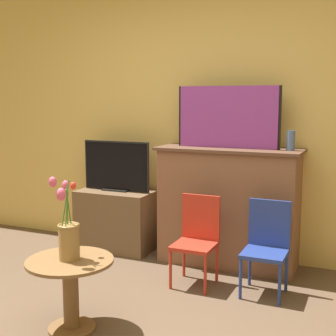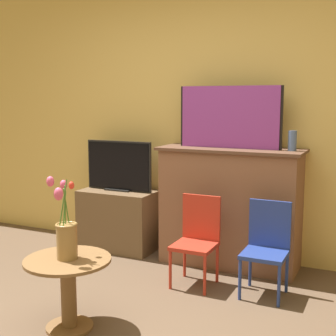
% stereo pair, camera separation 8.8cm
% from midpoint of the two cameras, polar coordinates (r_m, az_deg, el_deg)
% --- Properties ---
extents(wall_back, '(8.00, 0.06, 2.70)m').
position_cam_midpoint_polar(wall_back, '(4.40, 3.81, 6.87)').
color(wall_back, '#E0BC66').
rests_on(wall_back, ground).
extents(fireplace_mantel, '(1.26, 0.46, 1.05)m').
position_cam_midpoint_polar(fireplace_mantel, '(4.17, 6.76, -4.53)').
color(fireplace_mantel, brown).
rests_on(fireplace_mantel, ground).
extents(painting, '(0.91, 0.03, 0.53)m').
position_cam_midpoint_polar(painting, '(4.08, 6.68, 6.19)').
color(painting, black).
rests_on(painting, fireplace_mantel).
extents(mantel_candle, '(0.07, 0.07, 0.16)m').
position_cam_midpoint_polar(mantel_candle, '(3.96, 14.11, 3.27)').
color(mantel_candle, '#4C6699').
rests_on(mantel_candle, fireplace_mantel).
extents(tv_stand, '(0.74, 0.43, 0.58)m').
position_cam_midpoint_polar(tv_stand, '(4.65, -6.80, -6.28)').
color(tv_stand, brown).
rests_on(tv_stand, ground).
extents(tv_monitor, '(0.69, 0.12, 0.48)m').
position_cam_midpoint_polar(tv_monitor, '(4.55, -6.88, 0.15)').
color(tv_monitor, black).
rests_on(tv_monitor, tv_stand).
extents(chair_red, '(0.32, 0.32, 0.70)m').
position_cam_midpoint_polar(chair_red, '(3.76, 2.89, -8.23)').
color(chair_red, '#B22D1E').
rests_on(chair_red, ground).
extents(chair_blue, '(0.32, 0.32, 0.70)m').
position_cam_midpoint_polar(chair_blue, '(3.65, 11.25, -8.93)').
color(chair_blue, navy).
rests_on(chair_blue, ground).
extents(side_table, '(0.55, 0.55, 0.47)m').
position_cam_midpoint_polar(side_table, '(3.12, -12.61, -13.61)').
color(side_table, brown).
rests_on(side_table, ground).
extents(vase_tulips, '(0.14, 0.25, 0.54)m').
position_cam_midpoint_polar(vase_tulips, '(3.02, -12.90, -7.90)').
color(vase_tulips, olive).
rests_on(vase_tulips, side_table).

